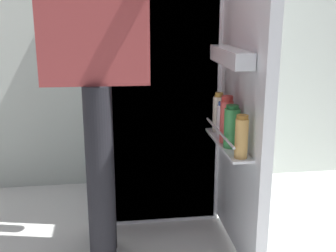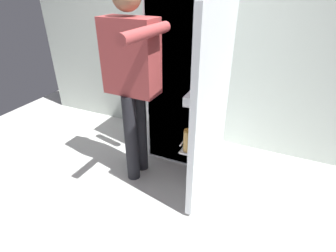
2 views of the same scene
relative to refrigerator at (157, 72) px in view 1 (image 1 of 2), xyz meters
name	(u,v)px [view 1 (image 1 of 2)]	position (x,y,z in m)	size (l,w,h in m)	color
ground_plane	(163,246)	(-0.03, -0.51, -0.82)	(5.46, 5.46, 0.00)	silver
refrigerator	(157,72)	(0.00, 0.00, 0.00)	(0.73, 1.27, 1.63)	silver
person	(97,39)	(-0.31, -0.56, 0.23)	(0.56, 0.79, 1.72)	black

